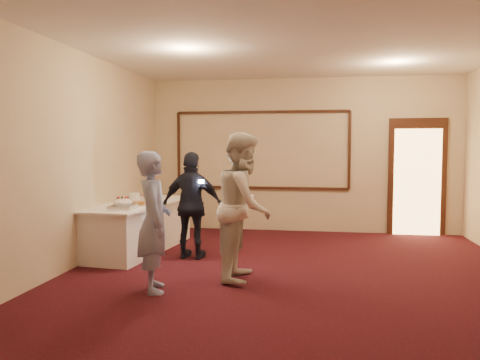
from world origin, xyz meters
name	(u,v)px	position (x,y,z in m)	size (l,w,h in m)	color
floor	(293,280)	(0.00, 0.00, 0.00)	(7.00, 7.00, 0.00)	black
room_walls	(294,117)	(0.00, 0.00, 2.03)	(6.04, 7.04, 3.02)	beige
wall_molding	(262,150)	(-0.80, 3.47, 1.60)	(3.45, 0.04, 1.55)	black
doorway	(417,178)	(2.15, 3.45, 1.08)	(1.05, 0.07, 2.20)	black
buffet_table	(139,226)	(-2.53, 1.31, 0.39)	(1.19, 2.51, 0.77)	white
pavlova_tray	(123,204)	(-2.45, 0.53, 0.84)	(0.34, 0.47, 0.17)	#B8BBC0
cupcake_stand	(152,187)	(-2.64, 2.28, 0.94)	(0.33, 0.33, 0.48)	#D63E6A
plate_stack_a	(134,198)	(-2.61, 1.34, 0.85)	(0.18, 0.18, 0.15)	white
plate_stack_b	(152,195)	(-2.45, 1.71, 0.86)	(0.21, 0.21, 0.17)	white
tart	(137,204)	(-2.41, 0.95, 0.80)	(0.29, 0.29, 0.06)	white
man	(154,222)	(-1.56, -0.68, 0.81)	(0.59, 0.39, 1.61)	#8EA0D7
woman	(244,206)	(-0.62, 0.00, 0.92)	(0.89, 0.70, 1.84)	silver
guest	(192,205)	(-1.54, 0.93, 0.79)	(0.93, 0.39, 1.59)	black
camera_flash	(201,181)	(-1.36, 0.79, 1.16)	(0.07, 0.04, 0.05)	white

